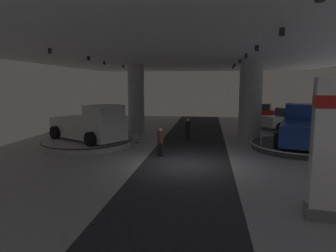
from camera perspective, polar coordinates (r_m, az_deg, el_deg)
ground at (r=14.46m, az=3.46°, el=-7.65°), size 24.00×44.00×0.06m
ceiling_with_spotlights at (r=14.02m, az=3.65°, el=14.85°), size 24.00×44.00×0.39m
column_right at (r=21.61m, az=15.74°, el=4.74°), size 1.58×1.58×5.50m
column_left at (r=24.11m, az=-6.22°, el=5.30°), size 1.31×1.31×5.50m
brand_sign_pylon at (r=9.51m, az=29.37°, el=-3.73°), size 1.35×0.83×4.09m
display_platform_deep_right at (r=32.13m, az=17.83°, el=0.95°), size 4.83×4.83×0.23m
display_car_deep_right at (r=32.05m, az=17.84°, el=2.49°), size 4.53×3.11×1.71m
display_platform_far_right at (r=26.31m, az=22.34°, el=-0.71°), size 5.06×5.06×0.27m
display_car_far_right at (r=26.22m, az=22.50°, el=1.21°), size 4.57×3.41×1.71m
display_platform_mid_left at (r=19.68m, az=-15.35°, el=-3.03°), size 5.68×5.68×0.37m
pickup_truck_mid_left at (r=19.25m, az=-14.90°, el=0.06°), size 5.64×4.56×2.30m
display_platform_mid_right at (r=19.42m, az=24.20°, el=-3.62°), size 5.68×5.68×0.36m
pickup_truck_mid_right at (r=19.56m, az=24.39°, el=-0.29°), size 3.81×5.68×2.30m
visitor_walking_near at (r=15.86m, az=-1.51°, el=-2.78°), size 0.32×0.32×1.59m
visitor_walking_far at (r=20.26m, az=3.84°, el=-0.43°), size 0.32×0.32×1.59m
stanchion_a at (r=19.78m, az=-5.97°, el=-2.23°), size 0.28×0.28×1.01m
stanchion_b at (r=18.23m, az=17.63°, el=-3.45°), size 0.28×0.28×1.01m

